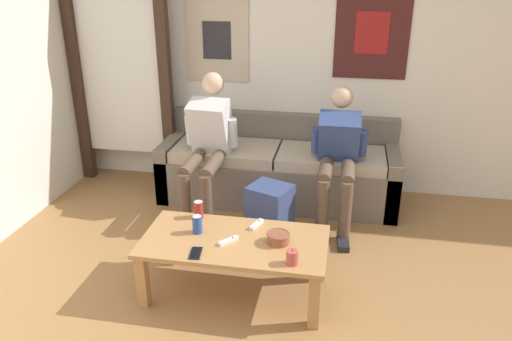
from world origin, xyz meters
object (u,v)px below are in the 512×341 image
pillar_candle (292,257)px  drink_can_blue (197,224)px  couch (279,170)px  person_seated_adult (207,141)px  coffee_table (234,248)px  ceramic_bowl (278,237)px  backpack (269,215)px  game_controller_near_right (257,224)px  drink_can_red (199,209)px  game_controller_near_left (229,241)px  cell_phone (196,253)px  person_seated_teen (338,153)px

pillar_candle → drink_can_blue: bearing=159.1°
couch → person_seated_adult: person_seated_adult is taller
coffee_table → ceramic_bowl: bearing=3.0°
person_seated_adult → backpack: (0.61, -0.43, -0.43)m
backpack → game_controller_near_right: backpack is taller
pillar_candle → drink_can_blue: 0.71m
coffee_table → drink_can_red: drink_can_red is taller
game_controller_near_left → coffee_table: bearing=56.7°
person_seated_adult → drink_can_blue: person_seated_adult is taller
drink_can_red → cell_phone: 0.48m
cell_phone → person_seated_adult: bearing=102.4°
game_controller_near_left → cell_phone: game_controller_near_left is taller
ceramic_bowl → drink_can_red: drink_can_red is taller
game_controller_near_left → cell_phone: size_ratio=0.91×
person_seated_teen → person_seated_adult: bearing=-179.0°
person_seated_teen → game_controller_near_left: 1.38m
coffee_table → game_controller_near_left: bearing=-123.3°
ceramic_bowl → game_controller_near_right: 0.26m
couch → person_seated_teen: person_seated_teen is taller
coffee_table → drink_can_blue: 0.29m
ceramic_bowl → drink_can_blue: drink_can_blue is taller
couch → cell_phone: bearing=-98.9°
backpack → drink_can_red: 0.67m
coffee_table → drink_can_red: (-0.32, 0.25, 0.13)m
person_seated_teen → ceramic_bowl: size_ratio=7.37×
drink_can_red → game_controller_near_left: bearing=-45.8°
backpack → coffee_table: bearing=-99.2°
drink_can_blue → game_controller_near_right: drink_can_blue is taller
backpack → game_controller_near_left: (-0.14, -0.75, 0.19)m
person_seated_adult → game_controller_near_left: size_ratio=9.21×
backpack → cell_phone: backpack is taller
couch → person_seated_teen: (0.54, -0.36, 0.35)m
pillar_candle → game_controller_near_right: bearing=125.4°
person_seated_teen → ceramic_bowl: (-0.33, -1.15, -0.18)m
pillar_candle → backpack: bearing=107.4°
backpack → drink_can_blue: (-0.38, -0.67, 0.24)m
couch → backpack: 0.81m
person_seated_teen → drink_can_blue: (-0.88, -1.12, -0.16)m
coffee_table → person_seated_teen: size_ratio=1.07×
game_controller_near_left → ceramic_bowl: bearing=10.3°
pillar_candle → drink_can_red: bearing=147.2°
drink_can_red → game_controller_near_right: (0.43, -0.05, -0.05)m
person_seated_adult → ceramic_bowl: (0.78, -1.13, -0.21)m
cell_phone → drink_can_red: bearing=104.3°
couch → game_controller_near_right: (0.04, -1.31, 0.14)m
couch → pillar_candle: couch is taller
person_seated_adult → game_controller_near_left: person_seated_adult is taller
coffee_table → person_seated_adult: bearing=113.4°
pillar_candle → couch: bearing=100.8°
backpack → pillar_candle: pillar_candle is taller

